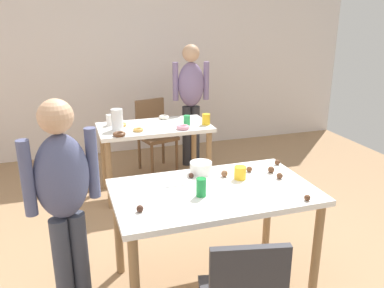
% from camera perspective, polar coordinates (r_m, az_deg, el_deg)
% --- Properties ---
extents(ground_plane, '(6.40, 6.40, 0.00)m').
position_cam_1_polar(ground_plane, '(3.11, 3.92, -19.09)').
color(ground_plane, '#9E7A56').
extents(wall_back, '(6.40, 0.10, 2.60)m').
position_cam_1_polar(wall_back, '(5.59, -8.34, 12.13)').
color(wall_back, silver).
rests_on(wall_back, ground_plane).
extents(dining_table_near, '(1.35, 0.80, 0.75)m').
position_cam_1_polar(dining_table_near, '(2.76, 3.11, -8.18)').
color(dining_table_near, white).
rests_on(dining_table_near, ground_plane).
extents(dining_table_far, '(1.17, 0.62, 0.75)m').
position_cam_1_polar(dining_table_far, '(4.25, -5.35, 1.11)').
color(dining_table_far, white).
rests_on(dining_table_far, ground_plane).
extents(chair_far_table, '(0.49, 0.49, 0.87)m').
position_cam_1_polar(chair_far_table, '(4.95, -5.40, 1.93)').
color(chair_far_table, brown).
rests_on(chair_far_table, ground_plane).
extents(person_girl_near, '(0.45, 0.30, 1.44)m').
position_cam_1_polar(person_girl_near, '(2.47, -17.73, -7.21)').
color(person_girl_near, '#383D4C').
rests_on(person_girl_near, ground_plane).
extents(person_adult_far, '(0.46, 0.25, 1.52)m').
position_cam_1_polar(person_adult_far, '(4.96, -0.15, 7.00)').
color(person_adult_far, '#28282D').
rests_on(person_adult_far, ground_plane).
extents(mixing_bowl, '(0.16, 0.16, 0.09)m').
position_cam_1_polar(mixing_bowl, '(2.96, 1.27, -3.38)').
color(mixing_bowl, white).
rests_on(mixing_bowl, dining_table_near).
extents(soda_can, '(0.07, 0.07, 0.12)m').
position_cam_1_polar(soda_can, '(2.59, 1.32, -6.19)').
color(soda_can, '#198438').
rests_on(soda_can, dining_table_near).
extents(fork_near, '(0.17, 0.02, 0.01)m').
position_cam_1_polar(fork_near, '(2.75, -2.67, -6.03)').
color(fork_near, silver).
rests_on(fork_near, dining_table_near).
extents(cup_near_0, '(0.09, 0.09, 0.09)m').
position_cam_1_polar(cup_near_0, '(2.88, 6.88, -4.09)').
color(cup_near_0, yellow).
rests_on(cup_near_0, dining_table_near).
extents(cake_ball_0, '(0.05, 0.05, 0.05)m').
position_cam_1_polar(cake_ball_0, '(2.91, 4.64, -4.22)').
color(cake_ball_0, brown).
rests_on(cake_ball_0, dining_table_near).
extents(cake_ball_1, '(0.04, 0.04, 0.04)m').
position_cam_1_polar(cake_ball_1, '(3.02, 8.16, -3.57)').
color(cake_ball_1, brown).
rests_on(cake_ball_1, dining_table_near).
extents(cake_ball_2, '(0.04, 0.04, 0.04)m').
position_cam_1_polar(cake_ball_2, '(2.88, -0.13, -4.50)').
color(cake_ball_2, '#3D2319').
rests_on(cake_ball_2, dining_table_near).
extents(cake_ball_3, '(0.04, 0.04, 0.04)m').
position_cam_1_polar(cake_ball_3, '(2.96, 6.65, -3.98)').
color(cake_ball_3, brown).
rests_on(cake_ball_3, dining_table_near).
extents(cake_ball_4, '(0.04, 0.04, 0.04)m').
position_cam_1_polar(cake_ball_4, '(2.43, -7.43, -9.12)').
color(cake_ball_4, '#3D2319').
rests_on(cake_ball_4, dining_table_near).
extents(cake_ball_5, '(0.05, 0.05, 0.05)m').
position_cam_1_polar(cake_ball_5, '(3.03, 11.20, -3.60)').
color(cake_ball_5, brown).
rests_on(cake_ball_5, dining_table_near).
extents(cake_ball_6, '(0.04, 0.04, 0.04)m').
position_cam_1_polar(cake_ball_6, '(2.65, 16.09, -7.37)').
color(cake_ball_6, brown).
rests_on(cake_ball_6, dining_table_near).
extents(cake_ball_7, '(0.05, 0.05, 0.05)m').
position_cam_1_polar(cake_ball_7, '(2.93, 12.37, -4.45)').
color(cake_ball_7, brown).
rests_on(cake_ball_7, dining_table_near).
extents(cake_ball_8, '(0.04, 0.04, 0.04)m').
position_cam_1_polar(cake_ball_8, '(3.19, 12.06, -2.56)').
color(cake_ball_8, brown).
rests_on(cake_ball_8, dining_table_near).
extents(pitcher_far, '(0.12, 0.12, 0.21)m').
position_cam_1_polar(pitcher_far, '(4.09, -10.62, 3.44)').
color(pitcher_far, white).
rests_on(pitcher_far, dining_table_far).
extents(cup_far_0, '(0.09, 0.09, 0.11)m').
position_cam_1_polar(cup_far_0, '(4.23, 2.02, 3.54)').
color(cup_far_0, yellow).
rests_on(cup_far_0, dining_table_far).
extents(cup_far_1, '(0.07, 0.07, 0.11)m').
position_cam_1_polar(cup_far_1, '(4.29, -11.66, 3.38)').
color(cup_far_1, white).
rests_on(cup_far_1, dining_table_far).
extents(cup_far_2, '(0.07, 0.07, 0.11)m').
position_cam_1_polar(cup_far_2, '(4.20, -0.74, 3.39)').
color(cup_far_2, green).
rests_on(cup_far_2, dining_table_far).
extents(donut_far_0, '(0.12, 0.12, 0.04)m').
position_cam_1_polar(donut_far_0, '(3.91, -10.33, 1.39)').
color(donut_far_0, brown).
rests_on(donut_far_0, dining_table_far).
extents(donut_far_1, '(0.13, 0.13, 0.04)m').
position_cam_1_polar(donut_far_1, '(4.07, -1.31, 2.40)').
color(donut_far_1, pink).
rests_on(donut_far_1, dining_table_far).
extents(donut_far_2, '(0.12, 0.12, 0.04)m').
position_cam_1_polar(donut_far_2, '(4.49, -4.02, 3.85)').
color(donut_far_2, white).
rests_on(donut_far_2, dining_table_far).
extents(donut_far_3, '(0.12, 0.12, 0.03)m').
position_cam_1_polar(donut_far_3, '(4.23, -10.09, 2.72)').
color(donut_far_3, gold).
rests_on(donut_far_3, dining_table_far).
extents(donut_far_4, '(0.10, 0.10, 0.03)m').
position_cam_1_polar(donut_far_4, '(4.03, -7.67, 2.03)').
color(donut_far_4, gold).
rests_on(donut_far_4, dining_table_far).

